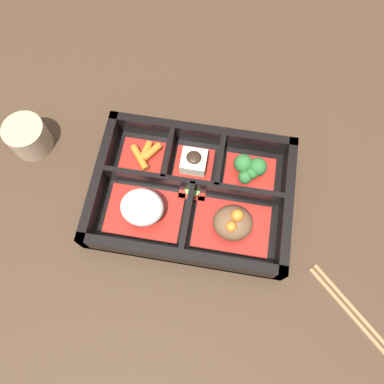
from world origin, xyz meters
TOP-DOWN VIEW (x-y plane):
  - ground_plane at (0.00, 0.00)m, footprint 3.00×3.00m
  - bento_base at (0.00, 0.00)m, footprint 0.31×0.22m
  - bento_rim at (0.00, -0.00)m, footprint 0.31×0.22m
  - bowl_stew at (-0.07, 0.04)m, footprint 0.12×0.08m
  - bowl_rice at (0.07, 0.04)m, footprint 0.12×0.08m
  - bowl_greens at (-0.08, -0.05)m, footprint 0.08×0.06m
  - bowl_tofu at (0.01, -0.05)m, footprint 0.06×0.06m
  - bowl_carrots at (0.09, -0.05)m, footprint 0.07×0.06m
  - bowl_pickles at (-0.00, -0.01)m, footprint 0.04×0.04m
  - tea_cup at (0.28, -0.05)m, footprint 0.07×0.07m
  - chopsticks at (-0.28, 0.16)m, footprint 0.18×0.17m

SIDE VIEW (x-z plane):
  - ground_plane at x=0.00m, z-range 0.00..0.00m
  - chopsticks at x=-0.28m, z-range 0.00..0.01m
  - bento_base at x=0.00m, z-range 0.00..0.01m
  - bowl_pickles at x=0.00m, z-range 0.01..0.02m
  - bowl_carrots at x=0.09m, z-range 0.01..0.02m
  - bowl_tofu at x=0.01m, z-range 0.00..0.04m
  - bento_rim at x=0.00m, z-range 0.00..0.05m
  - bowl_greens at x=-0.08m, z-range 0.01..0.04m
  - tea_cup at x=0.28m, z-range 0.00..0.05m
  - bowl_stew at x=-0.07m, z-range 0.00..0.06m
  - bowl_rice at x=0.07m, z-range 0.01..0.06m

